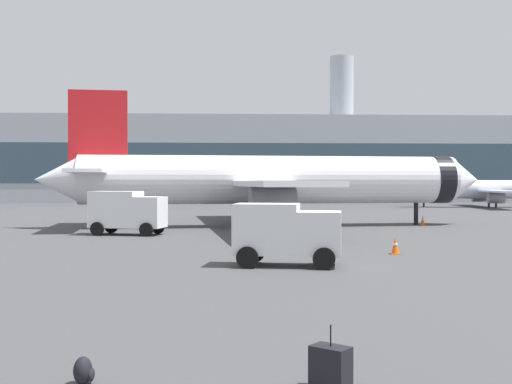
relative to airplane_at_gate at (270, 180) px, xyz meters
The scene contains 10 objects.
airplane_at_gate is the anchor object (origin of this frame).
airplane_taxiing 49.76m from the airplane_at_gate, 48.72° to the left, with size 24.30×21.96×7.13m.
service_truck 12.88m from the airplane_at_gate, 142.38° to the right, with size 5.17×3.42×2.90m.
cargo_van 24.25m from the airplane_at_gate, 92.49° to the right, with size 4.70×3.02×2.60m.
safety_cone_near 12.96m from the airplane_at_gate, ahead, with size 0.44×0.44×0.80m.
safety_cone_mid 10.73m from the airplane_at_gate, 162.80° to the right, with size 0.44×0.44×0.80m.
safety_cone_far 20.78m from the airplane_at_gate, 76.82° to the right, with size 0.44×0.44×0.84m.
rolling_suitcase 40.21m from the airplane_at_gate, 92.65° to the right, with size 0.75×0.72×1.10m.
traveller_backpack 40.11m from the airplane_at_gate, 98.69° to the right, with size 0.36×0.40×0.48m.
terminal_building 68.97m from the airplane_at_gate, 85.71° to the left, with size 108.24×22.25×27.09m.
Camera 1 is at (-0.10, -4.07, 3.47)m, focal length 44.89 mm.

